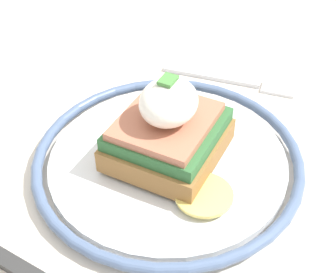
# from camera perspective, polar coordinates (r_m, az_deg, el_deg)

# --- Properties ---
(dining_table) EXTENTS (0.97, 0.83, 0.76)m
(dining_table) POSITION_cam_1_polar(r_m,az_deg,el_deg) (0.51, -3.80, -14.66)
(dining_table) COLOR beige
(dining_table) RESTS_ON ground_plane
(plate) EXTENTS (0.25, 0.25, 0.02)m
(plate) POSITION_cam_1_polar(r_m,az_deg,el_deg) (0.43, 0.00, -2.76)
(plate) COLOR silver
(plate) RESTS_ON dining_table
(sandwich) EXTENTS (0.10, 0.12, 0.08)m
(sandwich) POSITION_cam_1_polar(r_m,az_deg,el_deg) (0.40, 0.07, 0.75)
(sandwich) COLOR olive
(sandwich) RESTS_ON plate
(fork) EXTENTS (0.04, 0.15, 0.00)m
(fork) POSITION_cam_1_polar(r_m,az_deg,el_deg) (0.54, 8.28, 6.68)
(fork) COLOR silver
(fork) RESTS_ON dining_table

